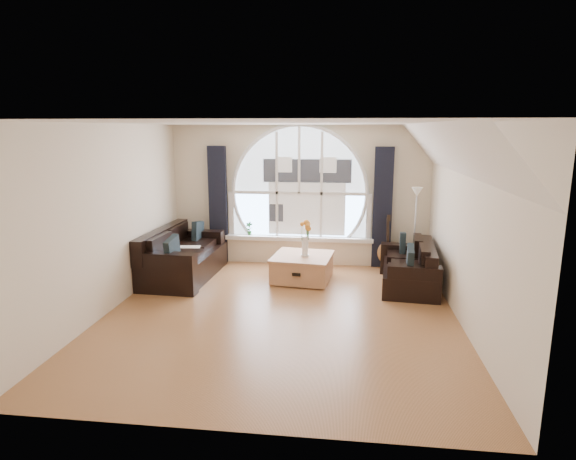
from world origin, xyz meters
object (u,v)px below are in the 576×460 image
object	(u,v)px
coffee_chest	(302,267)
floor_lamp	(415,231)
potted_plant	(249,228)
guitar	(387,241)
sofa_left	(184,256)
vase_flowers	(305,234)
sofa_right	(409,263)

from	to	relation	value
coffee_chest	floor_lamp	world-z (taller)	floor_lamp
floor_lamp	potted_plant	bearing A→B (deg)	172.18
guitar	potted_plant	distance (m)	2.70
sofa_left	guitar	xyz separation A→B (m)	(3.65, 1.01, 0.13)
floor_lamp	sofa_left	bearing A→B (deg)	-170.25
sofa_left	coffee_chest	xyz separation A→B (m)	(2.12, 0.09, -0.16)
vase_flowers	floor_lamp	xyz separation A→B (m)	(1.94, 0.65, -0.04)
sofa_right	sofa_left	bearing A→B (deg)	-174.90
vase_flowers	guitar	size ratio (longest dim) A/B	0.66
floor_lamp	vase_flowers	bearing A→B (deg)	-161.44
floor_lamp	potted_plant	xyz separation A→B (m)	(-3.15, 0.43, -0.12)
sofa_right	potted_plant	size ratio (longest dim) A/B	6.11
coffee_chest	vase_flowers	size ratio (longest dim) A/B	1.43
guitar	floor_lamp	bearing A→B (deg)	-40.56
potted_plant	vase_flowers	bearing A→B (deg)	-41.97
coffee_chest	floor_lamp	distance (m)	2.16
potted_plant	coffee_chest	bearing A→B (deg)	-42.13
sofa_right	vase_flowers	distance (m)	1.82
sofa_right	vase_flowers	bearing A→B (deg)	-177.29
sofa_right	coffee_chest	distance (m)	1.82
vase_flowers	guitar	distance (m)	1.79
sofa_left	guitar	size ratio (longest dim) A/B	1.86
floor_lamp	potted_plant	world-z (taller)	floor_lamp
vase_flowers	floor_lamp	world-z (taller)	floor_lamp
coffee_chest	vase_flowers	world-z (taller)	vase_flowers
potted_plant	sofa_right	bearing A→B (deg)	-21.60
vase_flowers	potted_plant	world-z (taller)	vase_flowers
guitar	potted_plant	bearing A→B (deg)	170.21
guitar	potted_plant	world-z (taller)	guitar
coffee_chest	potted_plant	xyz separation A→B (m)	(-1.16, 1.05, 0.44)
sofa_right	vase_flowers	world-z (taller)	vase_flowers
guitar	potted_plant	size ratio (longest dim) A/B	3.96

